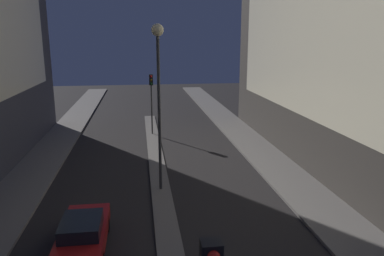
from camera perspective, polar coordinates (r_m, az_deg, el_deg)
median_strip at (r=22.30m, az=-5.01°, el=-7.77°), size 1.06×36.57×0.11m
traffic_light_mid at (r=31.73m, az=-6.22°, el=5.64°), size 0.32×0.42×5.09m
street_lamp at (r=19.31m, az=-5.15°, el=8.76°), size 0.63×0.63×8.74m
car_left_lane at (r=15.69m, az=-16.28°, el=-15.19°), size 1.75×4.34×1.46m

